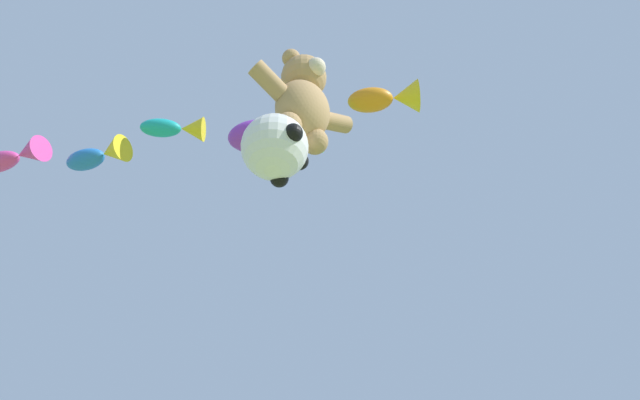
{
  "coord_description": "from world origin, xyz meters",
  "views": [
    {
      "loc": [
        -2.78,
        0.76,
        0.96
      ],
      "look_at": [
        1.39,
        5.84,
        6.32
      ],
      "focal_mm": 28.0,
      "sensor_mm": 36.0,
      "label": 1
    }
  ],
  "objects_px": {
    "soccer_ball_kite": "(275,148)",
    "fish_kite_cobalt": "(99,155)",
    "teddy_bear_kite": "(303,100)",
    "fish_kite_magenta": "(13,157)",
    "fish_kite_tangerine": "(388,99)",
    "fish_kite_violet": "(281,134)",
    "fish_kite_teal": "(176,129)"
  },
  "relations": [
    {
      "from": "soccer_ball_kite",
      "to": "fish_kite_cobalt",
      "type": "distance_m",
      "value": 7.55
    },
    {
      "from": "teddy_bear_kite",
      "to": "fish_kite_magenta",
      "type": "bearing_deg",
      "value": 113.82
    },
    {
      "from": "teddy_bear_kite",
      "to": "fish_kite_tangerine",
      "type": "bearing_deg",
      "value": 5.76
    },
    {
      "from": "teddy_bear_kite",
      "to": "fish_kite_cobalt",
      "type": "relative_size",
      "value": 1.19
    },
    {
      "from": "soccer_ball_kite",
      "to": "fish_kite_tangerine",
      "type": "bearing_deg",
      "value": 3.69
    },
    {
      "from": "fish_kite_magenta",
      "to": "soccer_ball_kite",
      "type": "bearing_deg",
      "value": -68.72
    },
    {
      "from": "fish_kite_tangerine",
      "to": "fish_kite_cobalt",
      "type": "height_order",
      "value": "fish_kite_tangerine"
    },
    {
      "from": "teddy_bear_kite",
      "to": "soccer_ball_kite",
      "type": "distance_m",
      "value": 1.57
    },
    {
      "from": "fish_kite_tangerine",
      "to": "fish_kite_magenta",
      "type": "distance_m",
      "value": 10.54
    },
    {
      "from": "soccer_ball_kite",
      "to": "fish_kite_violet",
      "type": "bearing_deg",
      "value": 55.72
    },
    {
      "from": "fish_kite_cobalt",
      "to": "fish_kite_teal",
      "type": "bearing_deg",
      "value": -50.43
    },
    {
      "from": "soccer_ball_kite",
      "to": "fish_kite_magenta",
      "type": "distance_m",
      "value": 9.97
    },
    {
      "from": "fish_kite_tangerine",
      "to": "fish_kite_magenta",
      "type": "relative_size",
      "value": 0.74
    },
    {
      "from": "fish_kite_violet",
      "to": "fish_kite_cobalt",
      "type": "xyz_separation_m",
      "value": [
        -3.18,
        3.95,
        0.27
      ]
    },
    {
      "from": "fish_kite_violet",
      "to": "fish_kite_cobalt",
      "type": "height_order",
      "value": "fish_kite_cobalt"
    },
    {
      "from": "fish_kite_teal",
      "to": "fish_kite_cobalt",
      "type": "distance_m",
      "value": 2.19
    },
    {
      "from": "fish_kite_cobalt",
      "to": "soccer_ball_kite",
      "type": "bearing_deg",
      "value": -76.65
    },
    {
      "from": "fish_kite_violet",
      "to": "fish_kite_tangerine",
      "type": "bearing_deg",
      "value": -54.67
    },
    {
      "from": "soccer_ball_kite",
      "to": "fish_kite_violet",
      "type": "xyz_separation_m",
      "value": [
        1.66,
        2.44,
        3.45
      ]
    },
    {
      "from": "fish_kite_cobalt",
      "to": "fish_kite_magenta",
      "type": "height_order",
      "value": "fish_kite_magenta"
    },
    {
      "from": "teddy_bear_kite",
      "to": "fish_kite_teal",
      "type": "distance_m",
      "value": 5.66
    },
    {
      "from": "teddy_bear_kite",
      "to": "fish_kite_magenta",
      "type": "height_order",
      "value": "fish_kite_magenta"
    },
    {
      "from": "teddy_bear_kite",
      "to": "fish_kite_violet",
      "type": "xyz_separation_m",
      "value": [
        1.19,
        2.51,
        1.95
      ]
    },
    {
      "from": "fish_kite_cobalt",
      "to": "fish_kite_violet",
      "type": "bearing_deg",
      "value": -51.16
    },
    {
      "from": "fish_kite_tangerine",
      "to": "fish_kite_teal",
      "type": "bearing_deg",
      "value": 126.89
    },
    {
      "from": "teddy_bear_kite",
      "to": "fish_kite_teal",
      "type": "bearing_deg",
      "value": 97.7
    },
    {
      "from": "teddy_bear_kite",
      "to": "fish_kite_violet",
      "type": "distance_m",
      "value": 3.4
    },
    {
      "from": "soccer_ball_kite",
      "to": "teddy_bear_kite",
      "type": "bearing_deg",
      "value": -8.47
    },
    {
      "from": "soccer_ball_kite",
      "to": "fish_kite_teal",
      "type": "height_order",
      "value": "fish_kite_teal"
    },
    {
      "from": "fish_kite_tangerine",
      "to": "fish_kite_teal",
      "type": "xyz_separation_m",
      "value": [
        -3.43,
        4.57,
        0.4
      ]
    },
    {
      "from": "fish_kite_cobalt",
      "to": "fish_kite_magenta",
      "type": "bearing_deg",
      "value": 130.68
    },
    {
      "from": "teddy_bear_kite",
      "to": "fish_kite_cobalt",
      "type": "bearing_deg",
      "value": 107.11
    }
  ]
}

